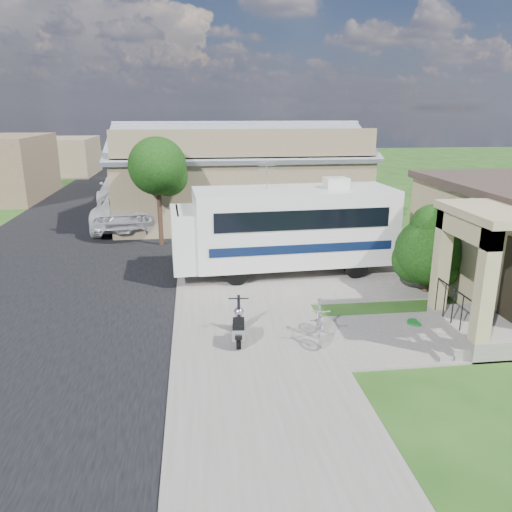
{
  "coord_description": "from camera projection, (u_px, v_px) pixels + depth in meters",
  "views": [
    {
      "loc": [
        -2.31,
        -12.1,
        5.67
      ],
      "look_at": [
        -0.5,
        2.5,
        1.3
      ],
      "focal_mm": 35.0,
      "sensor_mm": 36.0,
      "label": 1
    }
  ],
  "objects": [
    {
      "name": "motorhome",
      "position": [
        286.0,
        227.0,
        17.43
      ],
      "size": [
        7.82,
        2.86,
        3.95
      ],
      "rotation": [
        0.0,
        0.0,
        0.06
      ],
      "color": "silver",
      "rests_on": "ground"
    },
    {
      "name": "scooter",
      "position": [
        239.0,
        327.0,
        12.41
      ],
      "size": [
        0.52,
        1.49,
        0.98
      ],
      "rotation": [
        0.0,
        0.0,
        -0.1
      ],
      "color": "black",
      "rests_on": "ground"
    },
    {
      "name": "distant_bldg_near",
      "position": [
        47.0,
        157.0,
        43.52
      ],
      "size": [
        8.0,
        7.0,
        3.2
      ],
      "primitive_type": "cube",
      "color": "brown",
      "rests_on": "ground"
    },
    {
      "name": "driveway_slab",
      "position": [
        305.0,
        272.0,
        17.85
      ],
      "size": [
        7.0,
        6.0,
        0.05
      ],
      "primitive_type": "cube",
      "color": "slate",
      "rests_on": "ground"
    },
    {
      "name": "walk_slab",
      "position": [
        408.0,
        337.0,
        12.79
      ],
      "size": [
        4.0,
        3.0,
        0.05
      ],
      "primitive_type": "cube",
      "color": "slate",
      "rests_on": "ground"
    },
    {
      "name": "street_tree_c",
      "position": [
        175.0,
        142.0,
        38.76
      ],
      "size": [
        2.44,
        2.4,
        4.42
      ],
      "color": "black",
      "rests_on": "ground"
    },
    {
      "name": "shrub",
      "position": [
        430.0,
        248.0,
        15.6
      ],
      "size": [
        2.33,
        2.22,
        2.86
      ],
      "color": "black",
      "rests_on": "ground"
    },
    {
      "name": "street_slab",
      "position": [
        78.0,
        242.0,
        22.02
      ],
      "size": [
        9.0,
        80.0,
        0.02
      ],
      "primitive_type": "cube",
      "color": "black",
      "rests_on": "ground"
    },
    {
      "name": "ground",
      "position": [
        286.0,
        328.0,
        13.4
      ],
      "size": [
        120.0,
        120.0,
        0.0
      ],
      "primitive_type": "plane",
      "color": "#183F11"
    },
    {
      "name": "bicycle",
      "position": [
        319.0,
        323.0,
        12.53
      ],
      "size": [
        0.74,
        1.66,
        0.96
      ],
      "primitive_type": "imported",
      "rotation": [
        0.0,
        0.0,
        -0.19
      ],
      "color": "#AAA9B1",
      "rests_on": "ground"
    },
    {
      "name": "street_tree_b",
      "position": [
        170.0,
        147.0,
        30.11
      ],
      "size": [
        2.44,
        2.4,
        4.73
      ],
      "color": "black",
      "rests_on": "ground"
    },
    {
      "name": "street_tree_a",
      "position": [
        160.0,
        169.0,
        20.64
      ],
      "size": [
        2.44,
        2.4,
        4.58
      ],
      "color": "black",
      "rests_on": "ground"
    },
    {
      "name": "sidewalk_slab",
      "position": [
        225.0,
        237.0,
        22.78
      ],
      "size": [
        4.0,
        80.0,
        0.06
      ],
      "primitive_type": "cube",
      "color": "slate",
      "rests_on": "ground"
    },
    {
      "name": "van",
      "position": [
        123.0,
        187.0,
        31.27
      ],
      "size": [
        2.83,
        6.45,
        1.84
      ],
      "primitive_type": "imported",
      "rotation": [
        0.0,
        0.0,
        0.04
      ],
      "color": "white",
      "rests_on": "ground"
    },
    {
      "name": "garden_hose",
      "position": [
        415.0,
        326.0,
        13.3
      ],
      "size": [
        0.42,
        0.42,
        0.19
      ],
      "primitive_type": "cylinder",
      "color": "#135F20",
      "rests_on": "ground"
    },
    {
      "name": "warehouse",
      "position": [
        239.0,
        181.0,
        26.12
      ],
      "size": [
        12.5,
        8.4,
        5.04
      ],
      "color": "brown",
      "rests_on": "ground"
    },
    {
      "name": "pickup_truck",
      "position": [
        126.0,
        208.0,
        24.75
      ],
      "size": [
        3.51,
        6.68,
        1.79
      ],
      "primitive_type": "imported",
      "rotation": [
        0.0,
        0.0,
        3.23
      ],
      "color": "white",
      "rests_on": "ground"
    }
  ]
}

